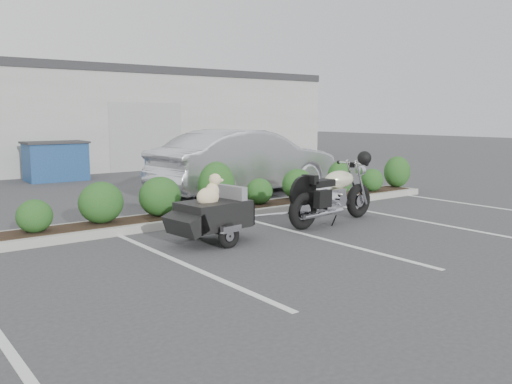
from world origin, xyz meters
TOP-DOWN VIEW (x-y plane):
  - ground at (0.00, 0.00)m, footprint 90.00×90.00m
  - planter_kerb at (1.00, 2.20)m, footprint 12.00×1.00m
  - building at (0.00, 17.00)m, footprint 26.00×10.00m
  - motorcycle at (2.34, 0.28)m, footprint 2.47×0.92m
  - pet_trailer at (-0.45, 0.30)m, footprint 1.99×1.12m
  - sedan at (3.25, 4.44)m, footprint 5.42×2.22m
  - dumpster at (0.17, 10.78)m, footprint 1.97×1.37m

SIDE VIEW (x-z plane):
  - ground at x=0.00m, z-range 0.00..0.00m
  - planter_kerb at x=1.00m, z-range 0.00..0.15m
  - pet_trailer at x=-0.45m, z-range -0.09..1.08m
  - motorcycle at x=2.34m, z-range -0.14..1.28m
  - dumpster at x=0.17m, z-range 0.01..1.28m
  - sedan at x=3.25m, z-range 0.00..1.75m
  - building at x=0.00m, z-range 0.00..4.00m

